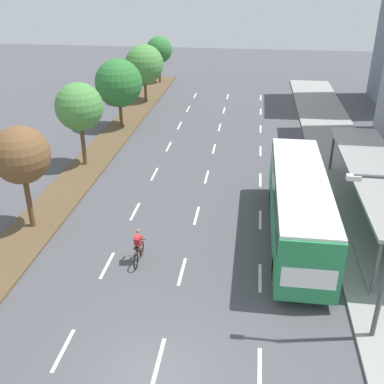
{
  "coord_description": "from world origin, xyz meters",
  "views": [
    {
      "loc": [
        2.74,
        -10.7,
        12.33
      ],
      "look_at": [
        -0.32,
        11.77,
        1.2
      ],
      "focal_mm": 42.79,
      "sensor_mm": 36.0,
      "label": 1
    }
  ],
  "objects_px": {
    "bus": "(299,202)",
    "median_tree_second": "(21,155)",
    "bus_shelter": "(379,191)",
    "median_tree_third": "(79,107)",
    "median_tree_fifth": "(144,64)",
    "median_tree_farthest": "(159,50)",
    "cyclist": "(138,247)",
    "median_tree_fourth": "(119,83)"
  },
  "relations": [
    {
      "from": "cyclist",
      "to": "median_tree_second",
      "type": "bearing_deg",
      "value": 159.8
    },
    {
      "from": "bus_shelter",
      "to": "median_tree_second",
      "type": "relative_size",
      "value": 2.56
    },
    {
      "from": "bus",
      "to": "median_tree_fourth",
      "type": "relative_size",
      "value": 2.0
    },
    {
      "from": "median_tree_fourth",
      "to": "median_tree_farthest",
      "type": "relative_size",
      "value": 1.08
    },
    {
      "from": "median_tree_third",
      "to": "bus",
      "type": "bearing_deg",
      "value": -29.23
    },
    {
      "from": "bus",
      "to": "median_tree_third",
      "type": "xyz_separation_m",
      "value": [
        -13.8,
        7.72,
        2.08
      ]
    },
    {
      "from": "median_tree_third",
      "to": "cyclist",
      "type": "bearing_deg",
      "value": -59.22
    },
    {
      "from": "median_tree_second",
      "to": "median_tree_third",
      "type": "bearing_deg",
      "value": 91.04
    },
    {
      "from": "median_tree_fourth",
      "to": "median_tree_fifth",
      "type": "relative_size",
      "value": 1.02
    },
    {
      "from": "median_tree_third",
      "to": "median_tree_fifth",
      "type": "distance_m",
      "value": 17.01
    },
    {
      "from": "bus",
      "to": "median_tree_third",
      "type": "distance_m",
      "value": 15.95
    },
    {
      "from": "median_tree_fourth",
      "to": "cyclist",
      "type": "bearing_deg",
      "value": -72.11
    },
    {
      "from": "bus",
      "to": "median_tree_third",
      "type": "bearing_deg",
      "value": 150.77
    },
    {
      "from": "bus_shelter",
      "to": "median_tree_farthest",
      "type": "xyz_separation_m",
      "value": [
        -17.92,
        30.94,
        1.96
      ]
    },
    {
      "from": "cyclist",
      "to": "median_tree_farthest",
      "type": "xyz_separation_m",
      "value": [
        -6.29,
        36.31,
        3.04
      ]
    },
    {
      "from": "bus_shelter",
      "to": "bus",
      "type": "distance_m",
      "value": 4.85
    },
    {
      "from": "bus_shelter",
      "to": "cyclist",
      "type": "bearing_deg",
      "value": -155.23
    },
    {
      "from": "bus",
      "to": "median_tree_second",
      "type": "bearing_deg",
      "value": -176.73
    },
    {
      "from": "median_tree_fifth",
      "to": "cyclist",
      "type": "bearing_deg",
      "value": -77.72
    },
    {
      "from": "cyclist",
      "to": "median_tree_fifth",
      "type": "distance_m",
      "value": 28.62
    },
    {
      "from": "median_tree_farthest",
      "to": "bus_shelter",
      "type": "bearing_deg",
      "value": -59.92
    },
    {
      "from": "median_tree_third",
      "to": "median_tree_farthest",
      "type": "distance_m",
      "value": 25.5
    },
    {
      "from": "bus",
      "to": "median_tree_farthest",
      "type": "height_order",
      "value": "median_tree_farthest"
    },
    {
      "from": "median_tree_second",
      "to": "median_tree_third",
      "type": "xyz_separation_m",
      "value": [
        -0.15,
        8.5,
        0.07
      ]
    },
    {
      "from": "bus",
      "to": "cyclist",
      "type": "relative_size",
      "value": 6.2
    },
    {
      "from": "median_tree_second",
      "to": "median_tree_fifth",
      "type": "bearing_deg",
      "value": 89.47
    },
    {
      "from": "median_tree_third",
      "to": "bus_shelter",
      "type": "bearing_deg",
      "value": -16.75
    },
    {
      "from": "cyclist",
      "to": "median_tree_second",
      "type": "xyz_separation_m",
      "value": [
        -6.29,
        2.31,
        3.29
      ]
    },
    {
      "from": "median_tree_fifth",
      "to": "bus_shelter",
      "type": "bearing_deg",
      "value": -51.75
    },
    {
      "from": "median_tree_fifth",
      "to": "median_tree_farthest",
      "type": "xyz_separation_m",
      "value": [
        -0.23,
        8.5,
        0.05
      ]
    },
    {
      "from": "median_tree_second",
      "to": "median_tree_fifth",
      "type": "distance_m",
      "value": 25.5
    },
    {
      "from": "median_tree_third",
      "to": "median_tree_fourth",
      "type": "distance_m",
      "value": 8.51
    },
    {
      "from": "bus_shelter",
      "to": "median_tree_third",
      "type": "distance_m",
      "value": 19.02
    },
    {
      "from": "median_tree_fourth",
      "to": "bus",
      "type": "bearing_deg",
      "value": -50.04
    },
    {
      "from": "median_tree_fifth",
      "to": "median_tree_farthest",
      "type": "distance_m",
      "value": 8.5
    },
    {
      "from": "bus",
      "to": "median_tree_second",
      "type": "distance_m",
      "value": 13.81
    },
    {
      "from": "cyclist",
      "to": "median_tree_fifth",
      "type": "bearing_deg",
      "value": 102.28
    },
    {
      "from": "bus",
      "to": "median_tree_farthest",
      "type": "distance_m",
      "value": 35.95
    },
    {
      "from": "bus",
      "to": "median_tree_third",
      "type": "height_order",
      "value": "median_tree_third"
    },
    {
      "from": "cyclist",
      "to": "median_tree_fourth",
      "type": "bearing_deg",
      "value": 107.89
    },
    {
      "from": "bus",
      "to": "median_tree_fifth",
      "type": "height_order",
      "value": "median_tree_fifth"
    },
    {
      "from": "median_tree_second",
      "to": "median_tree_fifth",
      "type": "xyz_separation_m",
      "value": [
        0.24,
        25.5,
        -0.3
      ]
    }
  ]
}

